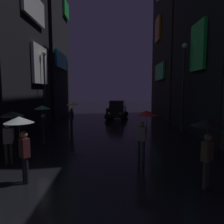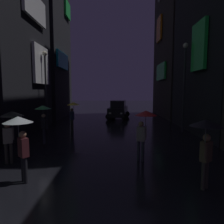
{
  "view_description": "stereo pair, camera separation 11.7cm",
  "coord_description": "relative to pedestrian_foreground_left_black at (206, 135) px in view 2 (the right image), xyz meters",
  "views": [
    {
      "loc": [
        0.01,
        -1.03,
        2.91
      ],
      "look_at": [
        0.0,
        10.13,
        1.74
      ],
      "focal_mm": 32.0,
      "sensor_mm": 36.0,
      "label": 1
    },
    {
      "loc": [
        0.13,
        -1.02,
        2.91
      ],
      "look_at": [
        0.0,
        10.13,
        1.74
      ],
      "focal_mm": 32.0,
      "sensor_mm": 36.0,
      "label": 2
    }
  ],
  "objects": [
    {
      "name": "building_left_far",
      "position": [
        -10.24,
        17.04,
        11.1
      ],
      "size": [
        4.25,
        7.29,
        25.56
      ],
      "color": "#232328",
      "rests_on": "ground"
    },
    {
      "name": "car_distant",
      "position": [
        -2.2,
        15.57,
        -0.74
      ],
      "size": [
        2.64,
        4.32,
        1.92
      ],
      "color": "black",
      "rests_on": "ground"
    },
    {
      "name": "pedestrian_midstreet_left_red",
      "position": [
        -1.39,
        2.48,
        0.0
      ],
      "size": [
        0.9,
        0.9,
        2.12
      ],
      "color": "#2D2D38",
      "rests_on": "ground"
    },
    {
      "name": "pedestrian_foreground_right_yellow",
      "position": [
        -5.6,
        8.61,
        0.0
      ],
      "size": [
        0.9,
        0.9,
        2.12
      ],
      "color": "#38332D",
      "rests_on": "ground"
    },
    {
      "name": "streetlamp_left_far",
      "position": [
        -7.75,
        9.34,
        1.96
      ],
      "size": [
        0.36,
        0.36,
        5.85
      ],
      "color": "#2D2D33",
      "rests_on": "ground"
    },
    {
      "name": "pedestrian_near_crossing_black",
      "position": [
        -6.76,
        2.18,
        0.0
      ],
      "size": [
        0.9,
        0.9,
        2.12
      ],
      "color": "#38332D",
      "rests_on": "ground"
    },
    {
      "name": "pedestrian_foreground_left_black",
      "position": [
        0.0,
        0.0,
        0.0
      ],
      "size": [
        0.9,
        0.9,
        2.12
      ],
      "color": "#38332D",
      "rests_on": "ground"
    },
    {
      "name": "building_right_far",
      "position": [
        4.74,
        17.76,
        11.1
      ],
      "size": [
        4.25,
        8.72,
        25.54
      ],
      "color": "#2D2826",
      "rests_on": "ground"
    },
    {
      "name": "streetlamp_right_far",
      "position": [
        2.25,
        8.44,
        2.15
      ],
      "size": [
        0.36,
        0.36,
        6.19
      ],
      "color": "#2D2D33",
      "rests_on": "ground"
    },
    {
      "name": "pedestrian_midstreet_centre_clear",
      "position": [
        -5.6,
        0.52,
        0.0
      ],
      "size": [
        0.9,
        0.9,
        2.12
      ],
      "color": "black",
      "rests_on": "ground"
    },
    {
      "name": "pedestrian_far_right_green",
      "position": [
        -6.57,
        5.31,
        0.0
      ],
      "size": [
        0.9,
        0.9,
        2.12
      ],
      "color": "#2D2D38",
      "rests_on": "ground"
    }
  ]
}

